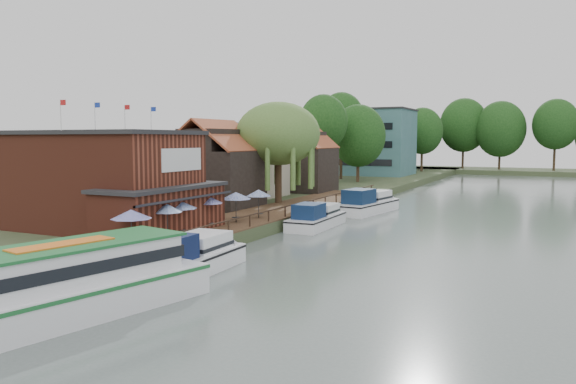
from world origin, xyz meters
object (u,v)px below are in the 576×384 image
at_px(hotel_block, 345,142).
at_px(willow, 278,153).
at_px(umbrella_0, 131,229).
at_px(swan, 151,298).
at_px(cruiser_0, 186,253).
at_px(cruiser_2, 368,200).
at_px(umbrella_4, 236,207).
at_px(umbrella_5, 259,204).
at_px(cruiser_1, 317,214).
at_px(cottage_b, 240,160).
at_px(cottage_c, 303,158).
at_px(tour_boat, 47,284).
at_px(cottage_a, 214,164).
at_px(pub, 112,180).
at_px(umbrella_2, 180,218).
at_px(umbrella_1, 167,222).
at_px(umbrella_3, 209,212).

height_order(hotel_block, willow, hotel_block).
relative_size(umbrella_0, swan, 5.52).
height_order(cruiser_0, cruiser_2, cruiser_2).
distance_m(umbrella_0, umbrella_4, 12.14).
height_order(umbrella_5, cruiser_1, umbrella_5).
bearing_deg(swan, cottage_b, 114.59).
bearing_deg(cottage_c, tour_boat, -78.01).
relative_size(cottage_a, umbrella_4, 3.50).
distance_m(cottage_b, willow, 9.07).
bearing_deg(pub, cruiser_1, 51.28).
distance_m(hotel_block, umbrella_2, 72.92).
height_order(pub, cruiser_0, pub).
bearing_deg(umbrella_2, pub, 176.88).
bearing_deg(cottage_c, umbrella_1, -79.49).
distance_m(cottage_b, umbrella_4, 21.47).
relative_size(umbrella_0, cruiser_2, 0.23).
bearing_deg(umbrella_3, tour_boat, -77.27).
bearing_deg(cottage_b, swan, -65.41).
bearing_deg(cruiser_0, cruiser_2, 85.65).
relative_size(willow, cruiser_1, 1.11).
distance_m(hotel_block, umbrella_0, 78.14).
xyz_separation_m(cottage_c, cruiser_0, (10.68, -39.66, -4.00)).
height_order(cottage_c, umbrella_1, cottage_c).
distance_m(umbrella_1, umbrella_3, 5.41).
distance_m(cottage_b, cruiser_2, 16.10).
bearing_deg(umbrella_5, umbrella_1, -91.62).
xyz_separation_m(hotel_block, umbrella_0, (14.68, -76.60, -4.86)).
bearing_deg(cottage_b, cruiser_0, -64.41).
height_order(cottage_b, cruiser_2, cottage_b).
bearing_deg(willow, umbrella_2, -82.18).
bearing_deg(cottage_b, cottage_c, 66.04).
xyz_separation_m(umbrella_3, cruiser_1, (4.31, 10.15, -1.16)).
relative_size(umbrella_2, tour_boat, 0.16).
bearing_deg(cruiser_2, cottage_a, -134.68).
distance_m(cottage_a, cruiser_1, 12.46).
relative_size(cottage_c, umbrella_5, 3.58).
xyz_separation_m(umbrella_4, swan, (5.84, -17.40, -2.07)).
xyz_separation_m(cottage_a, cruiser_2, (12.60, 9.59, -3.95)).
bearing_deg(umbrella_5, cruiser_1, 47.68).
height_order(hotel_block, tour_boat, hotel_block).
distance_m(umbrella_5, swan, 20.99).
bearing_deg(cottage_b, umbrella_1, -68.53).
relative_size(cottage_b, umbrella_4, 3.90).
relative_size(umbrella_0, umbrella_3, 1.02).
bearing_deg(cruiser_2, pub, -107.21).
height_order(hotel_block, cottage_a, hotel_block).
relative_size(hotel_block, cruiser_2, 2.39).
bearing_deg(tour_boat, willow, 113.71).
relative_size(umbrella_3, cruiser_1, 0.25).
bearing_deg(umbrella_0, cruiser_0, -0.83).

